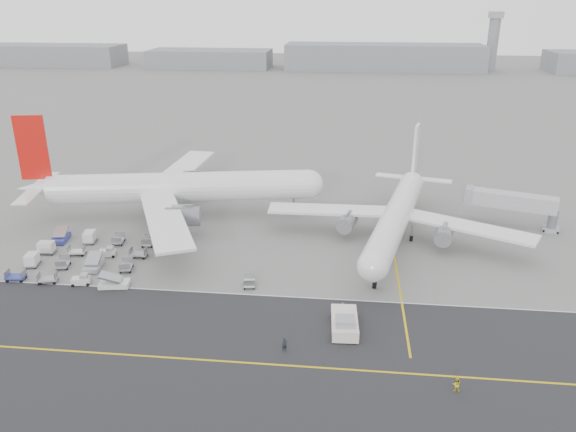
# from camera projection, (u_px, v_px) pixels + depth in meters

# --- Properties ---
(ground) EXTENTS (700.00, 700.00, 0.00)m
(ground) POSITION_uv_depth(u_px,v_px,m) (196.00, 284.00, 83.08)
(ground) COLOR gray
(ground) RESTS_ON ground
(taxiway) EXTENTS (220.00, 59.00, 0.03)m
(taxiway) POSITION_uv_depth(u_px,v_px,m) (198.00, 360.00, 65.95)
(taxiway) COLOR #2B2B2E
(taxiway) RESTS_ON ground
(horizon_buildings) EXTENTS (520.00, 28.00, 28.00)m
(horizon_buildings) POSITION_uv_depth(u_px,v_px,m) (365.00, 69.00, 320.42)
(horizon_buildings) COLOR gray
(horizon_buildings) RESTS_ON ground
(control_tower) EXTENTS (7.00, 7.00, 31.25)m
(control_tower) POSITION_uv_depth(u_px,v_px,m) (493.00, 40.00, 312.06)
(control_tower) COLOR gray
(control_tower) RESTS_ON ground
(airliner_a) EXTENTS (57.41, 56.31, 19.97)m
(airliner_a) POSITION_uv_depth(u_px,v_px,m) (174.00, 187.00, 106.87)
(airliner_a) COLOR white
(airliner_a) RESTS_ON ground
(airliner_b) EXTENTS (45.00, 46.01, 16.12)m
(airliner_b) POSITION_uv_depth(u_px,v_px,m) (397.00, 214.00, 96.71)
(airliner_b) COLOR white
(airliner_b) RESTS_ON ground
(pushback_tug) EXTENTS (3.66, 9.09, 2.58)m
(pushback_tug) POSITION_uv_depth(u_px,v_px,m) (345.00, 323.00, 71.39)
(pushback_tug) COLOR silver
(pushback_tug) RESTS_ON ground
(jet_bridge) EXTENTS (16.97, 7.99, 6.38)m
(jet_bridge) POSITION_uv_depth(u_px,v_px,m) (512.00, 203.00, 102.83)
(jet_bridge) COLOR gray
(jet_bridge) RESTS_ON ground
(gse_cluster) EXTENTS (26.15, 25.41, 2.13)m
(gse_cluster) POSITION_uv_depth(u_px,v_px,m) (86.00, 261.00, 90.21)
(gse_cluster) COLOR #9E9FA4
(gse_cluster) RESTS_ON ground
(stray_dolly) EXTENTS (1.99, 2.80, 1.58)m
(stray_dolly) POSITION_uv_depth(u_px,v_px,m) (249.00, 286.00, 82.57)
(stray_dolly) COLOR silver
(stray_dolly) RESTS_ON ground
(ground_crew_a) EXTENTS (0.76, 0.63, 1.80)m
(ground_crew_a) POSITION_uv_depth(u_px,v_px,m) (285.00, 345.00, 67.23)
(ground_crew_a) COLOR black
(ground_crew_a) RESTS_ON ground
(ground_crew_b) EXTENTS (0.88, 0.70, 1.75)m
(ground_crew_b) POSITION_uv_depth(u_px,v_px,m) (456.00, 384.00, 60.43)
(ground_crew_b) COLOR yellow
(ground_crew_b) RESTS_ON ground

